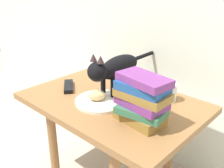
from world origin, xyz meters
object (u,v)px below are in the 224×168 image
(tv_remote, at_px, (69,86))
(bread_roll, at_px, (97,95))
(book_stack, at_px, (142,100))
(candle_jar, at_px, (169,93))
(cat, at_px, (115,68))
(side_table, at_px, (112,112))
(plate, at_px, (101,101))

(tv_remote, bearing_deg, bread_roll, 34.71)
(book_stack, distance_m, candle_jar, 0.25)
(cat, height_order, candle_jar, cat)
(side_table, xyz_separation_m, candle_jar, (0.20, 0.17, 0.10))
(side_table, relative_size, candle_jar, 9.75)
(cat, bearing_deg, candle_jar, 24.98)
(bread_roll, height_order, cat, cat)
(candle_jar, height_order, tv_remote, candle_jar)
(side_table, height_order, cat, cat)
(tv_remote, bearing_deg, plate, 38.31)
(plate, distance_m, tv_remote, 0.24)
(side_table, bearing_deg, candle_jar, 40.51)
(book_stack, bearing_deg, cat, 152.70)
(plate, xyz_separation_m, book_stack, (0.24, -0.01, 0.09))
(side_table, xyz_separation_m, cat, (-0.04, 0.06, 0.20))
(book_stack, distance_m, tv_remote, 0.49)
(bread_roll, relative_size, candle_jar, 0.94)
(bread_roll, relative_size, book_stack, 0.36)
(plate, distance_m, cat, 0.17)
(bread_roll, bearing_deg, cat, 92.47)
(side_table, bearing_deg, cat, 119.85)
(bread_roll, relative_size, cat, 0.17)
(side_table, relative_size, cat, 1.73)
(side_table, distance_m, cat, 0.21)
(side_table, xyz_separation_m, bread_roll, (-0.03, -0.07, 0.11))
(side_table, height_order, tv_remote, tv_remote)
(plate, xyz_separation_m, tv_remote, (-0.24, 0.00, 0.00))
(cat, distance_m, tv_remote, 0.28)
(cat, bearing_deg, tv_remote, -152.28)
(candle_jar, bearing_deg, side_table, -139.49)
(plate, height_order, candle_jar, candle_jar)
(side_table, distance_m, book_stack, 0.29)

